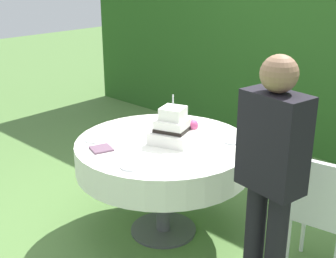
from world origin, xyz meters
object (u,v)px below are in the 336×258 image
serving_plate_left (131,166)px  standing_person (271,175)px  serving_plate_near (232,141)px  garden_chair (320,207)px  napkin_stack (101,149)px  cake_table (163,156)px  serving_plate_far (95,139)px  wedding_cake (174,129)px

serving_plate_left → standing_person: bearing=14.2°
serving_plate_near → garden_chair: size_ratio=0.14×
garden_chair → napkin_stack: bearing=-152.4°
cake_table → serving_plate_far: 0.53m
cake_table → garden_chair: (1.13, 0.29, -0.12)m
serving_plate_near → napkin_stack: size_ratio=0.88×
cake_table → wedding_cake: wedding_cake is taller
serving_plate_near → standing_person: bearing=-41.0°
serving_plate_far → serving_plate_left: same height
serving_plate_left → standing_person: standing_person is taller
garden_chair → wedding_cake: bearing=-167.5°
wedding_cake → napkin_stack: bearing=-120.4°
serving_plate_far → garden_chair: size_ratio=0.16×
napkin_stack → standing_person: standing_person is taller
serving_plate_near → wedding_cake: bearing=-138.1°
serving_plate_far → garden_chair: 1.67m
napkin_stack → cake_table: bearing=62.8°
wedding_cake → standing_person: 1.04m
cake_table → serving_plate_far: size_ratio=9.00×
cake_table → standing_person: size_ratio=0.82×
napkin_stack → garden_chair: garden_chair is taller
wedding_cake → serving_plate_left: wedding_cake is taller
wedding_cake → serving_plate_near: wedding_cake is taller
standing_person → cake_table: bearing=166.9°
serving_plate_near → napkin_stack: 0.96m
cake_table → serving_plate_left: bearing=-71.2°
cake_table → napkin_stack: bearing=-117.2°
serving_plate_left → garden_chair: bearing=38.1°
wedding_cake → garden_chair: bearing=12.5°
serving_plate_far → standing_person: (1.45, 0.09, 0.15)m
wedding_cake → napkin_stack: (-0.27, -0.47, -0.10)m
garden_chair → serving_plate_far: bearing=-157.8°
garden_chair → standing_person: (-0.08, -0.54, 0.39)m
wedding_cake → standing_person: (1.00, -0.30, 0.05)m
standing_person → garden_chair: bearing=81.8°
cake_table → wedding_cake: size_ratio=3.55×
standing_person → serving_plate_far: bearing=-176.6°
napkin_stack → standing_person: size_ratio=0.09×
cake_table → serving_plate_left: (0.16, -0.47, 0.12)m
serving_plate_far → garden_chair: bearing=22.2°
wedding_cake → standing_person: bearing=-16.7°
garden_chair → standing_person: size_ratio=0.56×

